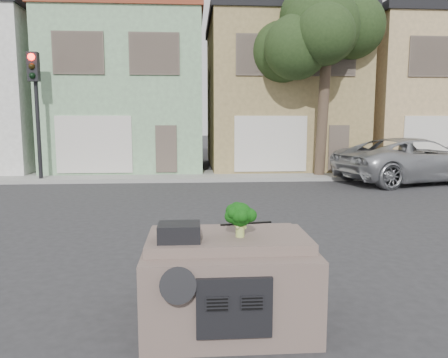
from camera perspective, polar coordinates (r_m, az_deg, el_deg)
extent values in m
plane|color=#303033|center=(8.60, -1.17, -9.08)|extent=(120.00, 120.00, 0.00)
cube|color=gray|center=(18.88, -2.81, 0.42)|extent=(40.00, 3.00, 0.15)
cube|color=#86B084|center=(22.97, -12.04, 10.82)|extent=(7.20, 8.20, 7.55)
cube|color=#9A8453|center=(23.18, 7.00, 10.90)|extent=(7.20, 8.20, 7.55)
cube|color=tan|center=(25.69, 23.92, 9.99)|extent=(7.20, 8.20, 7.55)
imported|color=#AAACB1|center=(19.06, 23.47, -0.38)|extent=(6.94, 4.45, 1.78)
cube|color=black|center=(18.74, -23.26, 7.33)|extent=(0.40, 0.40, 5.10)
cube|color=#243819|center=(18.90, 12.89, 12.93)|extent=(4.40, 4.00, 8.50)
cube|color=#6B5850|center=(5.59, 0.43, -12.50)|extent=(2.00, 1.80, 1.12)
cube|color=black|center=(5.04, -5.88, -6.93)|extent=(0.48, 0.38, 0.20)
cube|color=black|center=(5.81, 2.91, -5.82)|extent=(0.69, 0.15, 0.02)
cube|color=#0C3B0B|center=(5.16, 2.11, -5.29)|extent=(0.41, 0.41, 0.42)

